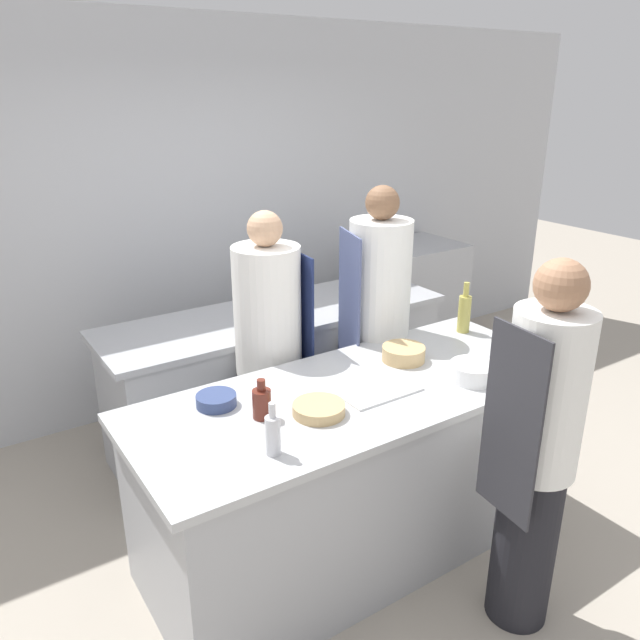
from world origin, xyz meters
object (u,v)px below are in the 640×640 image
object	(u,v)px
chef_at_stove	(270,360)
bowl_wooden_salad	(403,353)
chef_at_prep_near	(537,453)
bottle_vinegar	(273,434)
bowl_ceramic_blue	(319,409)
chef_at_pass_far	(377,336)
stockpot	(372,272)
bottle_cooking_oil	(464,312)
bottle_sauce	(547,342)
oven_range	(407,302)
bottle_wine	(262,403)
bottle_olive_oil	(523,345)
bowl_prep_small	(473,372)
bowl_mixing_large	(216,400)

from	to	relation	value
chef_at_stove	bowl_wooden_salad	xyz separation A→B (m)	(0.52, -0.56, 0.12)
chef_at_prep_near	bottle_vinegar	world-z (taller)	chef_at_prep_near
bottle_vinegar	bowl_ceramic_blue	size ratio (longest dim) A/B	0.96
chef_at_pass_far	stockpot	world-z (taller)	chef_at_pass_far
chef_at_prep_near	bottle_cooking_oil	world-z (taller)	chef_at_prep_near
chef_at_pass_far	bottle_sauce	bearing A→B (deg)	-135.01
chef_at_prep_near	bowl_wooden_salad	bearing A→B (deg)	3.35
oven_range	bottle_wine	world-z (taller)	bottle_wine
bottle_olive_oil	bottle_vinegar	distance (m)	1.49
bottle_olive_oil	bowl_prep_small	xyz separation A→B (m)	(-0.32, 0.04, -0.08)
chef_at_prep_near	bottle_wine	xyz separation A→B (m)	(-0.87, 0.81, 0.14)
bottle_olive_oil	bottle_wine	distance (m)	1.42
oven_range	bottle_olive_oil	xyz separation A→B (m)	(-1.01, -2.02, 0.54)
bottle_olive_oil	bottle_wine	world-z (taller)	bottle_olive_oil
bowl_prep_small	stockpot	bearing A→B (deg)	70.10
bottle_cooking_oil	bowl_prep_small	bearing A→B (deg)	-131.65
bottle_wine	bowl_wooden_salad	distance (m)	0.94
bowl_ceramic_blue	chef_at_pass_far	bearing A→B (deg)	37.05
bowl_prep_small	bowl_ceramic_blue	xyz separation A→B (m)	(-0.84, 0.14, -0.02)
chef_at_stove	stockpot	size ratio (longest dim) A/B	5.42
bottle_cooking_oil	bowl_mixing_large	xyz separation A→B (m)	(-1.63, -0.03, -0.09)
chef_at_prep_near	bottle_olive_oil	bearing A→B (deg)	-37.73
bowl_ceramic_blue	bowl_wooden_salad	xyz separation A→B (m)	(0.71, 0.24, 0.01)
oven_range	bowl_ceramic_blue	xyz separation A→B (m)	(-2.17, -1.85, 0.44)
oven_range	bottle_cooking_oil	xyz separation A→B (m)	(-0.89, -1.49, 0.54)
bottle_cooking_oil	bowl_wooden_salad	distance (m)	0.59
oven_range	bowl_prep_small	bearing A→B (deg)	-123.75
bottle_olive_oil	bottle_wine	size ratio (longest dim) A/B	1.70
bottle_wine	bottle_sauce	distance (m)	1.57
chef_at_stove	bottle_olive_oil	bearing A→B (deg)	50.18
bowl_wooden_salad	stockpot	size ratio (longest dim) A/B	0.73
bottle_wine	bottle_cooking_oil	world-z (taller)	bottle_cooking_oil
chef_at_pass_far	bottle_olive_oil	xyz separation A→B (m)	(0.31, -0.81, 0.15)
bottle_olive_oil	bowl_ceramic_blue	distance (m)	1.18
oven_range	stockpot	world-z (taller)	stockpot
bowl_ceramic_blue	stockpot	distance (m)	1.98
bowl_mixing_large	bowl_prep_small	distance (m)	1.28
bottle_olive_oil	bottle_sauce	bearing A→B (deg)	-14.66
bottle_olive_oil	bottle_sauce	distance (m)	0.15
chef_at_prep_near	bowl_mixing_large	distance (m)	1.43
chef_at_stove	bottle_sauce	size ratio (longest dim) A/B	5.52
chef_at_prep_near	bottle_olive_oil	size ratio (longest dim) A/B	5.42
chef_at_prep_near	stockpot	xyz separation A→B (m)	(0.75, 2.10, 0.16)
chef_at_stove	stockpot	bearing A→B (deg)	121.77
bowl_mixing_large	bottle_cooking_oil	bearing A→B (deg)	1.08
bottle_cooking_oil	bowl_wooden_salad	bearing A→B (deg)	-168.09
bottle_wine	bowl_wooden_salad	bearing A→B (deg)	7.54
bowl_mixing_large	bowl_ceramic_blue	distance (m)	0.48
oven_range	bottle_olive_oil	world-z (taller)	bottle_olive_oil
bottle_vinegar	bowl_wooden_salad	distance (m)	1.11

